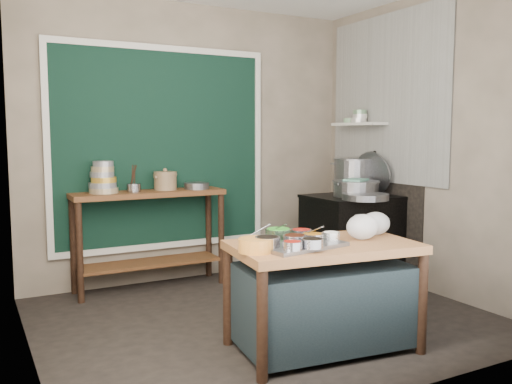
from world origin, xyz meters
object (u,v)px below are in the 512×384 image
ceramic_crock (165,182)px  steamer (356,189)px  back_counter (150,240)px  saucepan (368,224)px  prep_table (323,296)px  stove_block (354,240)px  utensil_cup (134,188)px  yellow_basin (256,245)px  condiment_tray (297,244)px  stock_pot (354,176)px

ceramic_crock → steamer: size_ratio=0.49×
back_counter → saucepan: bearing=-57.8°
saucepan → steamer: (0.70, 1.03, 0.15)m
saucepan → steamer: 1.25m
prep_table → ceramic_crock: size_ratio=5.31×
stove_block → utensil_cup: bearing=160.7°
back_counter → utensil_cup: 0.54m
yellow_basin → saucepan: (1.10, 0.24, 0.02)m
prep_table → steamer: 1.84m
yellow_basin → utensil_cup: utensil_cup is taller
condiment_tray → ceramic_crock: (-0.20, 2.07, 0.27)m
saucepan → stove_block: bearing=49.7°
condiment_tray → saucepan: 0.81m
back_counter → saucepan: (1.15, -1.83, 0.34)m
stove_block → condiment_tray: stove_block is taller
yellow_basin → prep_table: bearing=4.0°
condiment_tray → utensil_cup: (-0.52, 2.03, 0.23)m
condiment_tray → ceramic_crock: 2.10m
stock_pot → back_counter: bearing=165.5°
prep_table → saucepan: (0.55, 0.20, 0.44)m
back_counter → steamer: steamer is taller
back_counter → saucepan: back_counter is taller
condiment_tray → yellow_basin: bearing=-175.5°
utensil_cup → stove_block: bearing=-19.3°
stock_pot → yellow_basin: bearing=-142.4°
stock_pot → steamer: size_ratio=0.96×
back_counter → utensil_cup: size_ratio=11.04×
prep_table → steamer: size_ratio=2.61×
prep_table → stove_block: stove_block is taller
prep_table → back_counter: size_ratio=0.86×
stock_pot → prep_table: bearing=-134.1°
stove_block → saucepan: bearing=-124.1°
utensil_cup → ceramic_crock: size_ratio=0.56×
saucepan → stock_pot: bearing=49.2°
back_counter → saucepan: size_ratio=6.59×
back_counter → condiment_tray: (0.37, -2.04, 0.29)m
back_counter → yellow_basin: back_counter is taller
prep_table → yellow_basin: bearing=-169.4°
yellow_basin → stock_pot: stock_pot is taller
utensil_cup → stock_pot: 2.26m
yellow_basin → stock_pot: (2.00, 1.54, 0.27)m
back_counter → saucepan: 2.19m
prep_table → steamer: (1.25, 1.22, 0.58)m
stove_block → stock_pot: size_ratio=1.95×
stove_block → yellow_basin: bearing=-144.0°
saucepan → steamer: steamer is taller
stove_block → stock_pot: bearing=52.8°
yellow_basin → ceramic_crock: (0.12, 2.10, 0.24)m
stove_block → steamer: (-0.05, -0.08, 0.53)m
back_counter → steamer: size_ratio=3.03×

